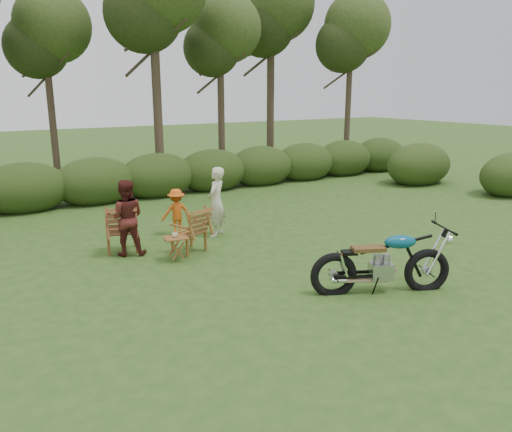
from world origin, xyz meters
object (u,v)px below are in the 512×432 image
lawn_chair_left (123,251)px  child (177,235)px  motorcycle (379,291)px  adult_a (217,236)px  side_table (176,249)px  lawn_chair_right (190,251)px  cup (175,235)px  adult_b (128,255)px

lawn_chair_left → child: child is taller
motorcycle → adult_a: bearing=125.1°
side_table → adult_a: bearing=37.4°
lawn_chair_right → cup: (-0.48, -0.39, 0.54)m
lawn_chair_left → child: size_ratio=0.93×
lawn_chair_left → adult_b: (0.03, -0.29, 0.00)m
child → cup: bearing=74.6°
lawn_chair_right → child: child is taller
lawn_chair_left → cup: (0.74, -1.16, 0.54)m
lawn_chair_left → adult_b: bearing=108.5°
lawn_chair_left → side_table: bearing=136.0°
motorcycle → lawn_chair_right: 4.19m
motorcycle → child: (-1.61, 5.06, 0.00)m
lawn_chair_right → side_table: side_table is taller
lawn_chair_right → cup: cup is taller
lawn_chair_right → adult_b: 1.29m
side_table → child: child is taller
adult_a → child: 0.96m
adult_a → child: bearing=-76.5°
side_table → adult_b: size_ratio=0.31×
side_table → cup: 0.29m
side_table → lawn_chair_right: bearing=41.4°
lawn_chair_right → side_table: bearing=22.6°
motorcycle → adult_b: adult_b is taller
side_table → adult_a: 1.92m
motorcycle → side_table: bearing=149.8°
lawn_chair_right → lawn_chair_left: size_ratio=0.95×
lawn_chair_left → cup: size_ratio=9.10×
lawn_chair_left → adult_b: size_ratio=0.65×
side_table → adult_b: bearing=129.5°
side_table → adult_b: adult_b is taller
lawn_chair_right → child: size_ratio=0.88×
side_table → child: 1.90m
cup → motorcycle: bearing=-54.7°
motorcycle → lawn_chair_left: size_ratio=2.23×
side_table → child: bearing=66.8°
side_table → adult_a: (1.51, 1.16, -0.25)m
motorcycle → adult_a: size_ratio=1.41×
lawn_chair_left → adult_a: 2.27m
adult_a → adult_b: bearing=-33.1°
adult_a → adult_b: (-2.25, -0.27, 0.00)m
lawn_chair_right → cup: 0.82m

